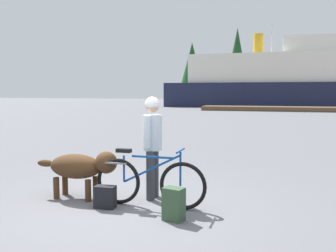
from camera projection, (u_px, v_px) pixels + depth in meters
name	position (u px, v px, depth m)	size (l,w,h in m)	color
ground_plane	(122.00, 208.00, 5.77)	(160.00, 160.00, 0.00)	slate
bicycle	(149.00, 182.00, 5.83)	(1.80, 0.44, 0.92)	black
person_cyclist	(152.00, 138.00, 6.22)	(0.32, 0.53, 1.71)	#333338
dog	(81.00, 167.00, 6.26)	(1.49, 0.49, 0.82)	#472D19
backpack	(174.00, 204.00, 5.22)	(0.28, 0.20, 0.46)	#334C33
handbag_pannier	(105.00, 197.00, 5.77)	(0.32, 0.18, 0.35)	black
dock_pier	(294.00, 109.00, 33.82)	(16.60, 2.60, 0.40)	brown
ferry_boat	(288.00, 81.00, 42.29)	(27.05, 7.23, 8.35)	#191E38
sailboat_moored	(270.00, 102.00, 45.69)	(8.80, 2.46, 9.83)	navy
pine_tree_far_left	(192.00, 65.00, 64.35)	(4.00, 4.00, 10.12)	#4C331E
pine_tree_center	(237.00, 56.00, 61.80)	(3.63, 3.63, 12.16)	#4C331E
pine_tree_mid_back	(327.00, 65.00, 60.57)	(3.81, 3.81, 9.92)	#4C331E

